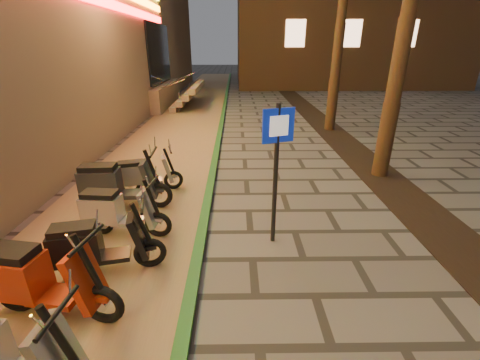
{
  "coord_description": "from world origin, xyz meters",
  "views": [
    {
      "loc": [
        -0.26,
        -0.98,
        3.23
      ],
      "look_at": [
        -0.2,
        3.83,
        1.2
      ],
      "focal_mm": 24.0,
      "sensor_mm": 36.0,
      "label": 1
    }
  ],
  "objects_px": {
    "scooter_6": "(35,279)",
    "scooter_8": "(116,211)",
    "pedestrian_sign": "(277,157)",
    "scooter_10": "(142,175)",
    "scooter_7": "(95,246)",
    "scooter_9": "(115,184)"
  },
  "relations": [
    {
      "from": "scooter_6",
      "to": "scooter_8",
      "type": "bearing_deg",
      "value": 89.35
    },
    {
      "from": "pedestrian_sign",
      "to": "scooter_10",
      "type": "height_order",
      "value": "pedestrian_sign"
    },
    {
      "from": "scooter_7",
      "to": "scooter_10",
      "type": "relative_size",
      "value": 1.1
    },
    {
      "from": "scooter_6",
      "to": "scooter_7",
      "type": "relative_size",
      "value": 1.13
    },
    {
      "from": "scooter_8",
      "to": "scooter_9",
      "type": "height_order",
      "value": "scooter_9"
    },
    {
      "from": "scooter_6",
      "to": "pedestrian_sign",
      "type": "bearing_deg",
      "value": 37.3
    },
    {
      "from": "pedestrian_sign",
      "to": "scooter_10",
      "type": "xyz_separation_m",
      "value": [
        -2.83,
        2.08,
        -1.12
      ]
    },
    {
      "from": "pedestrian_sign",
      "to": "scooter_8",
      "type": "bearing_deg",
      "value": 155.22
    },
    {
      "from": "scooter_10",
      "to": "scooter_9",
      "type": "bearing_deg",
      "value": -128.45
    },
    {
      "from": "scooter_7",
      "to": "scooter_9",
      "type": "height_order",
      "value": "scooter_9"
    },
    {
      "from": "scooter_6",
      "to": "scooter_8",
      "type": "relative_size",
      "value": 1.14
    },
    {
      "from": "scooter_7",
      "to": "scooter_8",
      "type": "distance_m",
      "value": 1.1
    },
    {
      "from": "pedestrian_sign",
      "to": "scooter_9",
      "type": "bearing_deg",
      "value": 138.32
    },
    {
      "from": "scooter_7",
      "to": "scooter_10",
      "type": "bearing_deg",
      "value": 79.06
    },
    {
      "from": "scooter_9",
      "to": "scooter_8",
      "type": "bearing_deg",
      "value": -73.67
    },
    {
      "from": "scooter_6",
      "to": "scooter_8",
      "type": "xyz_separation_m",
      "value": [
        0.34,
        1.89,
        -0.07
      ]
    },
    {
      "from": "scooter_7",
      "to": "scooter_8",
      "type": "bearing_deg",
      "value": 80.89
    },
    {
      "from": "scooter_6",
      "to": "scooter_8",
      "type": "distance_m",
      "value": 1.92
    },
    {
      "from": "scooter_7",
      "to": "scooter_9",
      "type": "bearing_deg",
      "value": 88.69
    },
    {
      "from": "scooter_6",
      "to": "scooter_7",
      "type": "bearing_deg",
      "value": 72.24
    },
    {
      "from": "scooter_8",
      "to": "scooter_9",
      "type": "relative_size",
      "value": 0.86
    },
    {
      "from": "scooter_7",
      "to": "scooter_9",
      "type": "xyz_separation_m",
      "value": [
        -0.43,
        2.12,
        0.07
      ]
    }
  ]
}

